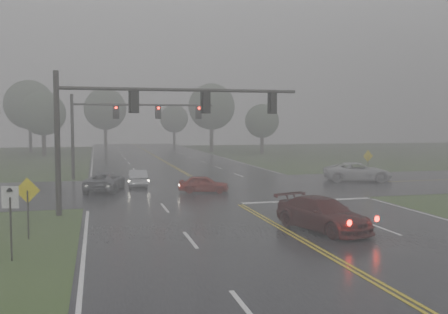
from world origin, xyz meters
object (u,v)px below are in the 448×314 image
object	(u,v)px
sedan_maroon	(323,231)
sedan_red	(204,193)
signal_gantry_far	(117,120)
signal_gantry_near	(137,115)
car_grey	(105,191)
sedan_silver	(138,186)
pickup_white	(358,181)

from	to	relation	value
sedan_maroon	sedan_red	xyz separation A→B (m)	(-2.66, 13.30, 0.00)
sedan_red	signal_gantry_far	distance (m)	13.16
signal_gantry_near	signal_gantry_far	world-z (taller)	signal_gantry_near
car_grey	sedan_silver	bearing A→B (deg)	-129.46
pickup_white	sedan_red	bearing A→B (deg)	119.58
pickup_white	signal_gantry_near	distance (m)	21.99
sedan_red	car_grey	world-z (taller)	car_grey
sedan_maroon	sedan_red	world-z (taller)	sedan_maroon
sedan_maroon	signal_gantry_far	size ratio (longest dim) A/B	0.41
sedan_silver	signal_gantry_near	xyz separation A→B (m)	(-0.88, -10.95, 5.33)
pickup_white	signal_gantry_near	bearing A→B (deg)	133.16
sedan_silver	signal_gantry_far	xyz separation A→B (m)	(-1.19, 6.32, 5.12)
car_grey	signal_gantry_far	world-z (taller)	signal_gantry_far
sedan_silver	pickup_white	size ratio (longest dim) A/B	0.69
sedan_silver	sedan_red	bearing A→B (deg)	134.91
signal_gantry_near	car_grey	bearing A→B (deg)	99.80
sedan_maroon	signal_gantry_far	distance (m)	25.98
sedan_silver	pickup_white	xyz separation A→B (m)	(18.06, -1.14, 0.00)
car_grey	signal_gantry_far	size ratio (longest dim) A/B	0.39
signal_gantry_far	sedan_silver	bearing A→B (deg)	-79.34
sedan_maroon	signal_gantry_near	distance (m)	11.66
sedan_maroon	sedan_silver	distance (m)	19.12
signal_gantry_near	sedan_red	bearing A→B (deg)	51.53
pickup_white	signal_gantry_near	world-z (taller)	signal_gantry_near
sedan_maroon	pickup_white	bearing A→B (deg)	39.02
sedan_silver	car_grey	distance (m)	3.05
sedan_maroon	sedan_red	distance (m)	13.57
car_grey	signal_gantry_near	xyz separation A→B (m)	(1.58, -9.14, 5.33)
sedan_red	pickup_white	distance (m)	14.26
car_grey	sedan_red	bearing A→B (deg)	171.95
sedan_silver	car_grey	bearing A→B (deg)	38.37
sedan_silver	signal_gantry_far	distance (m)	8.22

